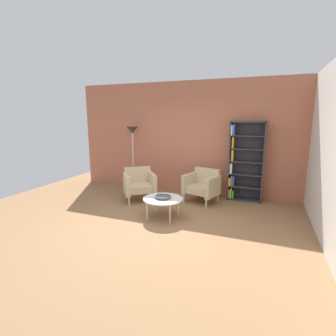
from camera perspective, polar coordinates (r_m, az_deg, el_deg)
The scene contains 9 objects.
ground_plane at distance 4.84m, azimuth -3.87°, elevation -12.93°, with size 8.32×8.32×0.00m, color olive.
brick_back_panel at distance 6.74m, azimuth 4.86°, elevation 6.69°, with size 6.40×0.12×2.90m, color #B2664C.
plaster_right_partition at distance 4.73m, azimuth 32.93°, elevation 3.00°, with size 0.12×5.20×2.90m, color silver.
bookshelf_tall at distance 6.35m, azimuth 16.57°, elevation 1.24°, with size 0.80×0.30×1.90m.
coffee_table_low at distance 5.11m, azimuth -1.14°, elevation -7.11°, with size 0.80×0.80×0.40m.
decorative_bowl at distance 5.09m, azimuth -1.14°, elevation -6.43°, with size 0.32×0.32×0.05m.
armchair_near_window at distance 6.09m, azimuth 7.75°, elevation -3.76°, with size 0.86×0.82×0.78m.
armchair_corner_red at distance 6.20m, azimuth -6.49°, elevation -3.46°, with size 0.95×0.94×0.78m.
floor_lamp_torchiere at distance 7.01m, azimuth -7.97°, elevation 6.78°, with size 0.32×0.32×1.74m.
Camera 1 is at (1.88, -3.99, 1.98)m, focal length 27.17 mm.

